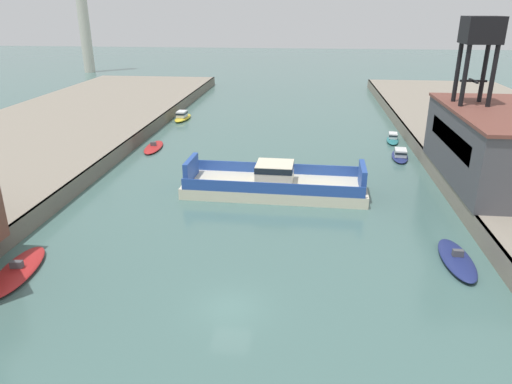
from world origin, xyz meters
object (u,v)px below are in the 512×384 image
moored_boat_near_right (400,155)px  warehouse_shed (508,146)px  moored_boat_mid_right (154,147)px  moored_boat_far_right (18,271)px  crane_tower (478,52)px  moored_boat_far_left (457,259)px  chain_ferry (275,184)px  moored_boat_near_left (393,139)px  moored_boat_mid_left (182,116)px

moored_boat_near_right → warehouse_shed: (7.61, -11.74, 4.69)m
moored_boat_near_right → moored_boat_mid_right: (-31.80, 0.82, -0.23)m
moored_boat_far_right → crane_tower: (36.02, 22.29, 13.25)m
moored_boat_near_right → moored_boat_far_left: size_ratio=0.93×
moored_boat_near_right → moored_boat_mid_right: bearing=178.5°
crane_tower → moored_boat_far_left: bearing=-105.4°
chain_ferry → moored_boat_far_left: (14.34, -12.59, -0.71)m
chain_ferry → moored_boat_near_left: bearing=55.0°
chain_ferry → moored_boat_mid_right: chain_ferry is taller
moored_boat_near_left → moored_boat_mid_left: moored_boat_mid_left is taller
chain_ferry → moored_boat_mid_right: bearing=140.1°
crane_tower → moored_boat_far_right: bearing=-148.3°
crane_tower → moored_boat_mid_left: bearing=143.8°
moored_boat_near_left → moored_boat_far_right: 50.36m
moored_boat_mid_left → moored_boat_near_left: bearing=-17.3°
moored_boat_mid_right → crane_tower: 39.76m
chain_ferry → moored_boat_mid_right: 22.31m
warehouse_shed → crane_tower: crane_tower is taller
moored_boat_near_left → moored_boat_near_right: size_ratio=0.83×
moored_boat_far_left → warehouse_shed: bearing=61.0°
moored_boat_mid_left → moored_boat_far_right: size_ratio=0.85×
moored_boat_mid_right → moored_boat_far_left: 41.38m
chain_ferry → moored_boat_mid_left: chain_ferry is taller
chain_ferry → moored_boat_near_right: bearing=42.6°
chain_ferry → crane_tower: crane_tower is taller
moored_boat_mid_left → moored_boat_mid_right: (0.51, -17.34, -0.34)m
chain_ferry → moored_boat_near_right: chain_ferry is taller
moored_boat_near_right → moored_boat_far_right: 44.25m
moored_boat_far_left → warehouse_shed: warehouse_shed is taller
moored_boat_near_right → moored_boat_far_left: (-0.35, -26.08, -0.17)m
moored_boat_near_right → crane_tower: size_ratio=0.41×
moored_boat_far_left → moored_boat_near_right: bearing=89.2°
moored_boat_far_left → crane_tower: 22.35m
chain_ferry → moored_boat_near_left: size_ratio=3.60×
moored_boat_mid_right → moored_boat_mid_left: bearing=91.7°
moored_boat_near_right → moored_boat_far_left: 26.08m
warehouse_shed → crane_tower: 9.44m
moored_boat_far_left → warehouse_shed: 17.10m
moored_boat_near_right → moored_boat_mid_left: 37.06m
moored_boat_far_left → warehouse_shed: (7.96, 14.34, 4.86)m
moored_boat_mid_left → warehouse_shed: 50.08m
moored_boat_near_right → moored_boat_mid_right: size_ratio=0.93×
moored_boat_near_left → moored_boat_mid_right: moored_boat_near_left is taller
chain_ferry → warehouse_shed: bearing=4.5°
chain_ferry → moored_boat_far_right: 24.33m
crane_tower → moored_boat_near_right: bearing=117.0°
moored_boat_near_left → moored_boat_mid_right: 32.93m
chain_ferry → crane_tower: (19.14, 4.78, 12.51)m
warehouse_shed → moored_boat_far_right: bearing=-153.8°
chain_ferry → moored_boat_near_left: (15.04, 21.44, -0.58)m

